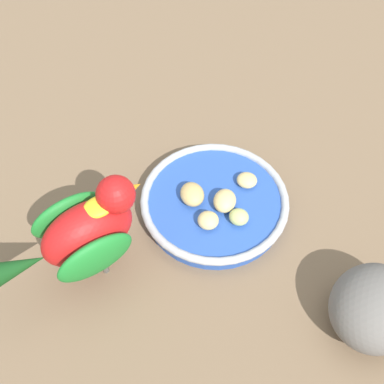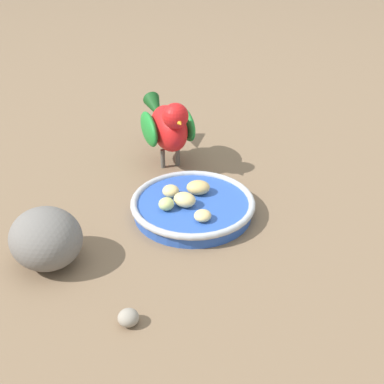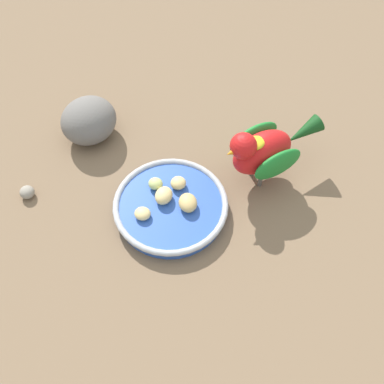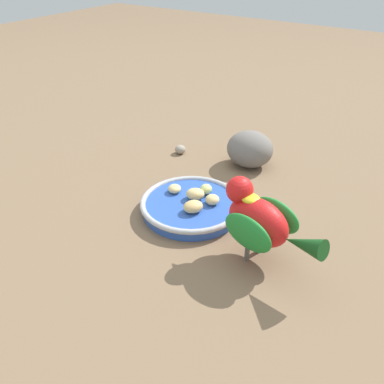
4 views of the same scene
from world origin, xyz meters
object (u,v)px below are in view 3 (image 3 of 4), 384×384
(apple_piece_0, at_px, (178,183))
(parrot, at_px, (264,150))
(apple_piece_1, at_px, (188,203))
(apple_piece_3, at_px, (142,214))
(rock_large, at_px, (89,120))
(apple_piece_2, at_px, (164,196))
(feeding_bowl, at_px, (171,207))
(pebble_0, at_px, (27,192))
(apple_piece_4, at_px, (156,184))

(apple_piece_0, relative_size, parrot, 0.14)
(apple_piece_1, distance_m, parrot, 0.16)
(apple_piece_1, bearing_deg, apple_piece_3, -27.94)
(apple_piece_0, distance_m, apple_piece_3, 0.09)
(apple_piece_0, relative_size, rock_large, 0.25)
(apple_piece_1, height_order, parrot, parrot)
(apple_piece_3, bearing_deg, apple_piece_2, -177.86)
(feeding_bowl, xyz_separation_m, apple_piece_1, (-0.02, 0.02, 0.02))
(parrot, relative_size, pebble_0, 7.45)
(apple_piece_4, bearing_deg, apple_piece_3, 29.53)
(apple_piece_2, relative_size, parrot, 0.18)
(apple_piece_0, relative_size, apple_piece_1, 0.72)
(apple_piece_1, bearing_deg, apple_piece_4, -78.08)
(apple_piece_1, relative_size, apple_piece_3, 1.38)
(apple_piece_0, distance_m, rock_large, 0.22)
(apple_piece_2, distance_m, apple_piece_4, 0.03)
(apple_piece_4, distance_m, rock_large, 0.19)
(apple_piece_4, height_order, parrot, parrot)
(apple_piece_4, height_order, rock_large, rock_large)
(apple_piece_0, xyz_separation_m, apple_piece_3, (0.09, 0.01, -0.00))
(feeding_bowl, bearing_deg, apple_piece_2, -85.79)
(parrot, distance_m, rock_large, 0.34)
(apple_piece_4, bearing_deg, pebble_0, -41.68)
(apple_piece_4, bearing_deg, feeding_bowl, 83.36)
(apple_piece_1, relative_size, rock_large, 0.35)
(feeding_bowl, distance_m, apple_piece_3, 0.05)
(parrot, xyz_separation_m, rock_large, (0.17, -0.29, -0.04))
(apple_piece_2, relative_size, pebble_0, 1.36)
(apple_piece_1, height_order, pebble_0, apple_piece_1)
(rock_large, bearing_deg, pebble_0, 13.35)
(apple_piece_2, xyz_separation_m, apple_piece_4, (-0.01, -0.03, -0.00))
(apple_piece_2, bearing_deg, rock_large, -91.08)
(apple_piece_2, bearing_deg, parrot, 157.70)
(feeding_bowl, height_order, apple_piece_0, apple_piece_0)
(parrot, bearing_deg, apple_piece_1, 1.56)
(apple_piece_1, height_order, apple_piece_3, apple_piece_1)
(parrot, bearing_deg, apple_piece_4, -17.97)
(apple_piece_4, xyz_separation_m, parrot, (-0.16, 0.10, 0.05))
(apple_piece_1, distance_m, apple_piece_3, 0.08)
(apple_piece_4, relative_size, pebble_0, 0.97)
(apple_piece_1, bearing_deg, rock_large, -86.35)
(apple_piece_1, relative_size, apple_piece_4, 1.49)
(feeding_bowl, height_order, rock_large, rock_large)
(apple_piece_1, xyz_separation_m, apple_piece_4, (0.01, -0.07, -0.00))
(apple_piece_2, xyz_separation_m, rock_large, (-0.00, -0.22, 0.01))
(feeding_bowl, xyz_separation_m, apple_piece_2, (0.00, -0.02, 0.02))
(apple_piece_4, relative_size, parrot, 0.13)
(apple_piece_0, bearing_deg, apple_piece_1, 69.29)
(apple_piece_3, xyz_separation_m, apple_piece_4, (-0.06, -0.03, 0.00))
(pebble_0, bearing_deg, feeding_bowl, 130.01)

